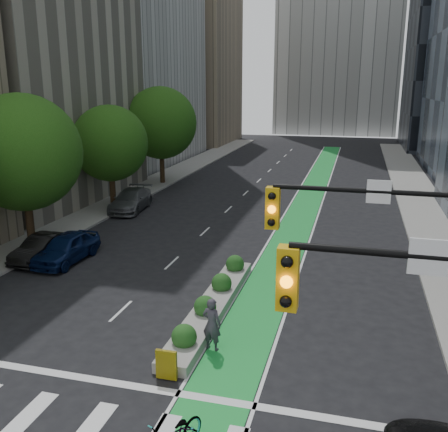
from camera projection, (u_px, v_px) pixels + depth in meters
The scene contains 15 objects.
ground at pixel (106, 408), 14.65m from camera, with size 160.00×160.00×0.00m, color black.
sidewalk_left at pixel (122, 199), 40.92m from camera, with size 3.60×90.00×0.15m, color gray.
sidewalk_right at pixel (429, 218), 35.02m from camera, with size 3.60×90.00×0.15m, color gray.
bike_lane_paint at pixel (309, 197), 41.91m from camera, with size 2.20×70.00×0.01m, color green.
building_beige at pixel (8, 5), 38.18m from camera, with size 14.00×18.00×30.00m, color #B7AD99.
building_tan_far at pixel (187, 58), 77.90m from camera, with size 14.00×16.00×26.00m, color tan.
tree_mid at pixel (23, 153), 27.17m from camera, with size 6.40×6.40×8.78m.
tree_midfar at pixel (110, 143), 36.66m from camera, with size 5.60×5.60×7.76m.
tree_far at pixel (161, 123), 45.80m from camera, with size 6.60×6.60×9.00m.
signal_right at pixel (439, 279), 11.69m from camera, with size 5.82×0.51×7.20m.
median_planter at pixel (212, 302), 20.83m from camera, with size 1.20×10.26×1.10m.
cyclist at pixel (212, 324), 17.64m from camera, with size 0.72×0.47×1.97m, color #3B3742.
parked_car_left_near at pixel (67, 248), 26.49m from camera, with size 1.83×4.56×1.55m, color #0B1943.
parked_car_left_mid at pixel (42, 248), 26.79m from camera, with size 1.44×4.12×1.36m, color black.
parked_car_left_far at pixel (131, 200), 37.26m from camera, with size 2.18×5.37×1.56m, color #57595C.
Camera 1 is at (6.63, -11.38, 9.24)m, focal length 40.00 mm.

